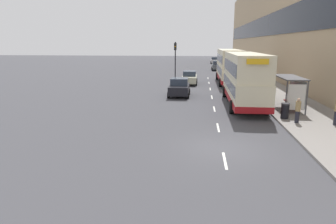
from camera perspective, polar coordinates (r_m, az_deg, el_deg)
ground_plane at (r=15.26m, az=10.29°, el=-6.77°), size 220.00×220.00×0.00m
pavement at (r=53.63m, az=14.44°, el=7.19°), size 5.00×93.00×0.14m
terrace_facade at (r=54.23m, az=19.31°, el=16.03°), size 3.10×93.00×17.30m
lane_mark_0 at (r=13.71m, az=10.77°, el=-9.08°), size 0.12×2.00×0.01m
lane_mark_1 at (r=18.80m, az=9.52°, el=-2.93°), size 0.12×2.00×0.01m
lane_mark_2 at (r=24.01m, az=8.81°, el=0.57°), size 0.12×2.00×0.01m
lane_mark_3 at (r=29.28m, az=8.35°, el=2.82°), size 0.12×2.00×0.01m
lane_mark_4 at (r=34.59m, az=8.04°, el=4.38°), size 0.12×2.00×0.01m
lane_mark_5 at (r=39.91m, az=7.80°, el=5.53°), size 0.12×2.00×0.01m
lane_mark_6 at (r=45.25m, az=7.62°, el=6.40°), size 0.12×2.00×0.01m
bus_shelter at (r=24.44m, az=22.67°, el=4.39°), size 1.60×4.20×2.48m
double_decker_bus_near at (r=25.77m, az=14.33°, el=6.31°), size 2.85×10.93×4.30m
double_decker_bus_ahead at (r=39.84m, az=11.56°, el=8.67°), size 2.85×11.34×4.30m
car_0 at (r=58.96m, az=9.34°, el=8.71°), size 2.09×4.34×1.79m
car_1 at (r=29.48m, az=2.16°, el=4.71°), size 2.07×3.87×1.76m
car_2 at (r=78.06m, az=8.85°, el=9.69°), size 1.95×4.11×1.66m
car_3 at (r=38.36m, az=4.11°, el=6.55°), size 1.98×4.52×1.66m
pedestrian_at_shelter at (r=27.29m, az=22.94°, el=3.51°), size 0.37×0.37×1.87m
pedestrian_1 at (r=20.66m, az=23.48°, el=0.31°), size 0.32×0.32×1.60m
pedestrian_3 at (r=28.66m, az=18.23°, el=4.02°), size 0.32×0.32×1.60m
litter_bin at (r=21.58m, az=21.39°, el=0.22°), size 0.55×0.55×1.05m
traffic_light_far_kerb at (r=38.91m, az=1.39°, el=10.63°), size 0.30×0.32×5.24m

